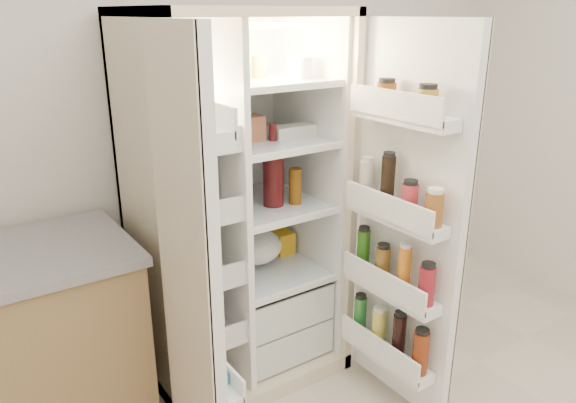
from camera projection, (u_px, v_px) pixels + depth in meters
wall_back at (224, 98)px, 2.86m from camera, size 4.00×0.02×2.70m
refrigerator at (236, 231)px, 2.72m from camera, size 0.92×0.70×1.80m
freezer_door at (191, 277)px, 1.92m from camera, size 0.15×0.40×1.72m
fridge_door at (406, 230)px, 2.38m from camera, size 0.17×0.58×1.72m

